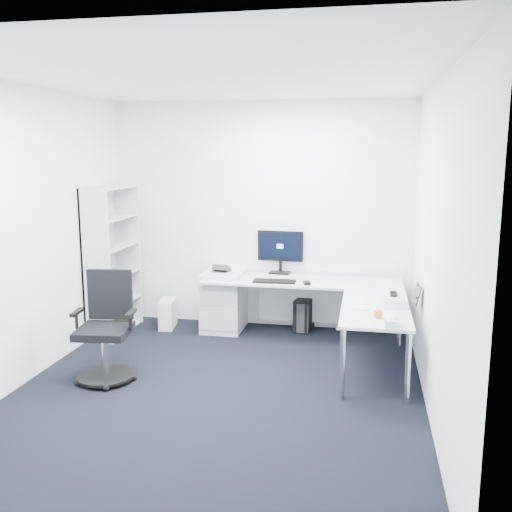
% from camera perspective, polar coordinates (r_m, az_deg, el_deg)
% --- Properties ---
extents(ground, '(4.20, 4.20, 0.00)m').
position_cam_1_polar(ground, '(5.22, -3.93, -13.46)').
color(ground, black).
extents(ceiling, '(4.20, 4.20, 0.00)m').
position_cam_1_polar(ceiling, '(4.81, -4.35, 17.43)').
color(ceiling, white).
extents(wall_back, '(3.60, 0.02, 2.70)m').
position_cam_1_polar(wall_back, '(6.86, 0.45, 4.08)').
color(wall_back, white).
rests_on(wall_back, ground).
extents(wall_front, '(3.60, 0.02, 2.70)m').
position_cam_1_polar(wall_front, '(2.90, -15.02, -5.22)').
color(wall_front, white).
rests_on(wall_front, ground).
extents(wall_left, '(0.02, 4.20, 2.70)m').
position_cam_1_polar(wall_left, '(5.58, -22.30, 1.80)').
color(wall_left, white).
rests_on(wall_left, ground).
extents(wall_right, '(0.02, 4.20, 2.70)m').
position_cam_1_polar(wall_right, '(4.70, 17.57, 0.60)').
color(wall_right, white).
rests_on(wall_right, ground).
extents(l_desk, '(2.26, 1.27, 0.66)m').
position_cam_1_polar(l_desk, '(6.30, 4.20, -6.00)').
color(l_desk, silver).
rests_on(l_desk, ground).
extents(drawer_pedestal, '(0.46, 0.57, 0.71)m').
position_cam_1_polar(drawer_pedestal, '(6.84, -3.23, -4.46)').
color(drawer_pedestal, silver).
rests_on(drawer_pedestal, ground).
extents(bookshelf, '(0.33, 0.86, 1.72)m').
position_cam_1_polar(bookshelf, '(6.82, -14.14, -0.44)').
color(bookshelf, '#BDBFBF').
rests_on(bookshelf, ground).
extents(task_chair, '(0.63, 0.63, 1.01)m').
position_cam_1_polar(task_chair, '(5.48, -14.99, -6.98)').
color(task_chair, black).
rests_on(task_chair, ground).
extents(black_pc_tower, '(0.23, 0.42, 0.39)m').
position_cam_1_polar(black_pc_tower, '(6.88, 4.86, -5.79)').
color(black_pc_tower, black).
rests_on(black_pc_tower, ground).
extents(beige_pc_tower, '(0.21, 0.38, 0.34)m').
position_cam_1_polar(beige_pc_tower, '(7.02, -8.81, -5.71)').
color(beige_pc_tower, beige).
rests_on(beige_pc_tower, ground).
extents(power_strip, '(0.33, 0.11, 0.04)m').
position_cam_1_polar(power_strip, '(6.98, 9.31, -7.14)').
color(power_strip, silver).
rests_on(power_strip, ground).
extents(monitor, '(0.56, 0.20, 0.53)m').
position_cam_1_polar(monitor, '(6.82, 2.43, 0.44)').
color(monitor, black).
rests_on(monitor, l_desk).
extents(black_keyboard, '(0.48, 0.19, 0.02)m').
position_cam_1_polar(black_keyboard, '(6.40, 1.85, -2.54)').
color(black_keyboard, black).
rests_on(black_keyboard, l_desk).
extents(mouse, '(0.10, 0.13, 0.04)m').
position_cam_1_polar(mouse, '(6.32, 5.10, -2.69)').
color(mouse, black).
rests_on(mouse, l_desk).
extents(desk_phone, '(0.21, 0.21, 0.13)m').
position_cam_1_polar(desk_phone, '(6.76, -3.46, -1.39)').
color(desk_phone, '#2B2B2E').
rests_on(desk_phone, l_desk).
extents(laptop, '(0.34, 0.33, 0.23)m').
position_cam_1_polar(laptop, '(5.60, 13.87, -3.67)').
color(laptop, silver).
rests_on(laptop, l_desk).
extents(white_keyboard, '(0.14, 0.46, 0.02)m').
position_cam_1_polar(white_keyboard, '(5.59, 10.38, -4.70)').
color(white_keyboard, silver).
rests_on(white_keyboard, l_desk).
extents(headphones, '(0.11, 0.17, 0.05)m').
position_cam_1_polar(headphones, '(6.01, 13.61, -3.60)').
color(headphones, black).
rests_on(headphones, l_desk).
extents(orange_fruit, '(0.08, 0.08, 0.08)m').
position_cam_1_polar(orange_fruit, '(5.16, 12.12, -5.69)').
color(orange_fruit, '#EC5715').
rests_on(orange_fruit, l_desk).
extents(tissue_box, '(0.13, 0.22, 0.07)m').
position_cam_1_polar(tissue_box, '(4.94, 13.48, -6.48)').
color(tissue_box, silver).
rests_on(tissue_box, l_desk).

